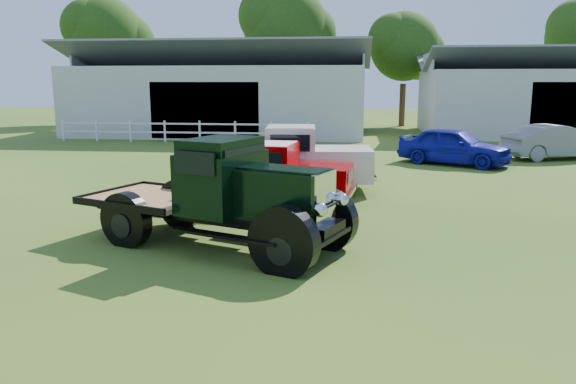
% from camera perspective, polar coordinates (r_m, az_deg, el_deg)
% --- Properties ---
extents(ground, '(120.00, 120.00, 0.00)m').
position_cam_1_polar(ground, '(10.93, -1.81, -6.60)').
color(ground, '#364E1B').
extents(shed_left, '(18.80, 10.20, 5.60)m').
position_cam_1_polar(shed_left, '(37.29, -6.53, 10.29)').
color(shed_left, '#B9B9B9').
rests_on(shed_left, ground).
extents(shed_right, '(16.80, 9.20, 5.20)m').
position_cam_1_polar(shed_right, '(39.31, 25.64, 9.03)').
color(shed_right, '#B9B9B9').
rests_on(shed_right, ground).
extents(fence_rail, '(14.20, 0.16, 1.20)m').
position_cam_1_polar(fence_rail, '(31.89, -10.69, 6.07)').
color(fence_rail, white).
rests_on(fence_rail, ground).
extents(tree_a, '(6.30, 6.30, 10.50)m').
position_cam_1_polar(tree_a, '(47.55, -17.91, 12.97)').
color(tree_a, black).
rests_on(tree_a, ground).
extents(tree_b, '(6.90, 6.90, 11.50)m').
position_cam_1_polar(tree_b, '(44.70, -0.31, 14.28)').
color(tree_b, black).
rests_on(tree_b, ground).
extents(tree_c, '(5.40, 5.40, 9.00)m').
position_cam_1_polar(tree_c, '(43.44, 11.68, 12.50)').
color(tree_c, black).
rests_on(tree_c, ground).
extents(vintage_flatbed, '(6.06, 4.12, 2.23)m').
position_cam_1_polar(vintage_flatbed, '(11.46, -7.14, -0.09)').
color(vintage_flatbed, black).
rests_on(vintage_flatbed, ground).
extents(red_pickup, '(4.89, 2.31, 1.72)m').
position_cam_1_polar(red_pickup, '(15.31, -2.12, 1.87)').
color(red_pickup, '#A90002').
rests_on(red_pickup, ground).
extents(white_pickup, '(5.49, 2.51, 1.96)m').
position_cam_1_polar(white_pickup, '(17.27, -0.05, 3.34)').
color(white_pickup, beige).
rests_on(white_pickup, ground).
extents(misc_car_blue, '(4.75, 3.76, 1.51)m').
position_cam_1_polar(misc_car_blue, '(23.78, 16.53, 4.50)').
color(misc_car_blue, '#101390').
rests_on(misc_car_blue, ground).
extents(misc_car_grey, '(4.81, 2.86, 1.50)m').
position_cam_1_polar(misc_car_grey, '(27.05, 25.64, 4.60)').
color(misc_car_grey, slate).
rests_on(misc_car_grey, ground).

